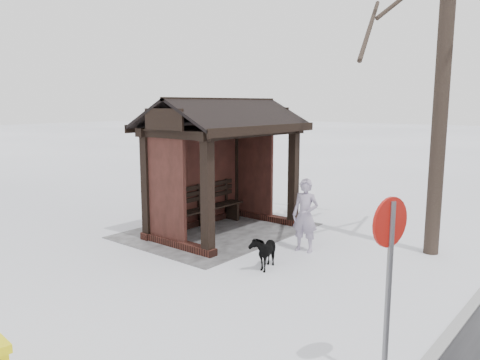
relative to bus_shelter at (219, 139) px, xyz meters
name	(u,v)px	position (x,y,z in m)	size (l,w,h in m)	color
ground	(225,232)	(0.00, 0.16, -2.17)	(120.00, 120.00, 0.00)	white
trampled_patch	(218,230)	(0.00, -0.04, -2.16)	(4.20, 3.20, 0.02)	gray
bus_shelter	(219,139)	(0.00, 0.00, 0.00)	(3.60, 2.40, 3.09)	#321812
pedestrian	(305,215)	(0.01, 2.34, -1.42)	(0.54, 0.36, 1.49)	#9A8DA6
dog	(264,251)	(1.32, 2.28, -1.85)	(0.34, 0.75, 0.64)	black
road_sign	(389,249)	(3.40, 5.41, -0.66)	(0.51, 0.16, 2.05)	slate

